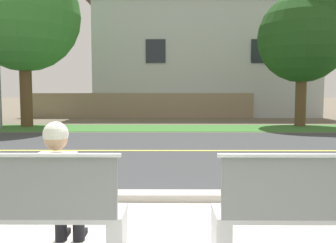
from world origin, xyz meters
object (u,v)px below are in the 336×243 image
Objects in this scene: shade_tree_left at (26,6)px; shade_tree_centre at (306,31)px; bench_left at (21,212)px; seated_person_white at (60,183)px; bench_right at (319,213)px.

shade_tree_centre is at bearing 1.40° from shade_tree_left.
bench_left is 1.46× the size of seated_person_white.
bench_right is at bearing -4.21° from seated_person_white.
bench_left is 1.00× the size of bench_right.
shade_tree_left reaches higher than shade_tree_centre.
bench_left is 0.41m from seated_person_white.
shade_tree_left is 1.24× the size of shade_tree_centre.
seated_person_white is (0.30, 0.17, 0.22)m from bench_left.
seated_person_white reaches higher than bench_left.
bench_left is 0.24× the size of shade_tree_left.
shade_tree_left reaches higher than seated_person_white.
shade_tree_centre is (4.42, 12.46, 3.58)m from bench_right.
bench_left is at bearing -119.48° from shade_tree_centre.
seated_person_white is 13.70m from shade_tree_left.
seated_person_white is (-2.32, 0.17, 0.22)m from bench_right.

